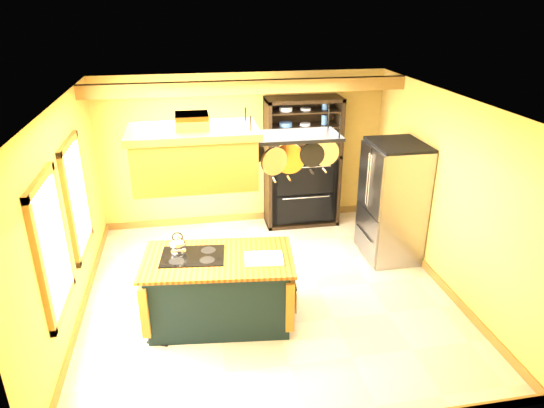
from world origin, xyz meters
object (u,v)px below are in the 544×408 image
object	(u,v)px
kitchen_island	(219,289)
refrigerator	(392,204)
range_hood	(194,155)
hutch	(301,176)
pot_rack	(292,145)

from	to	relation	value
kitchen_island	refrigerator	bearing A→B (deg)	30.43
range_hood	refrigerator	bearing A→B (deg)	22.79
range_hood	hutch	bearing A→B (deg)	55.26
refrigerator	pot_rack	bearing A→B (deg)	-146.59
range_hood	hutch	world-z (taller)	range_hood
hutch	pot_rack	bearing A→B (deg)	-106.33
refrigerator	kitchen_island	bearing A→B (deg)	-155.79
range_hood	hutch	size ratio (longest dim) A/B	0.61
kitchen_island	range_hood	distance (m)	1.79
range_hood	refrigerator	world-z (taller)	range_hood
hutch	kitchen_island	bearing A→B (deg)	-121.87
refrigerator	hutch	size ratio (longest dim) A/B	0.79
kitchen_island	pot_rack	distance (m)	2.04
range_hood	refrigerator	size ratio (longest dim) A/B	0.77
refrigerator	hutch	distance (m)	1.84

